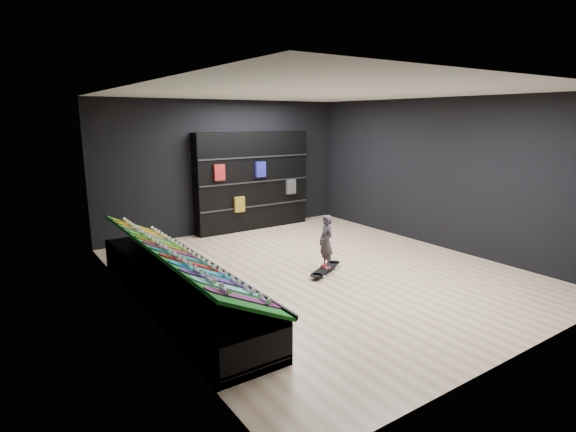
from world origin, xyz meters
TOP-DOWN VIEW (x-y plane):
  - floor at (0.00, 0.00)m, footprint 6.00×7.00m
  - ceiling at (0.00, 0.00)m, footprint 6.00×7.00m
  - wall_back at (0.00, 3.50)m, footprint 6.00×0.02m
  - wall_front at (0.00, -3.50)m, footprint 6.00×0.02m
  - wall_left at (-3.00, 0.00)m, footprint 0.02×7.00m
  - wall_right at (3.00, 0.00)m, footprint 0.02×7.00m
  - display_rack at (-2.55, 0.00)m, footprint 0.90×4.50m
  - turf_ramp at (-2.50, 0.00)m, footprint 0.92×4.50m
  - back_shelving at (0.60, 3.32)m, footprint 2.86×0.33m
  - floor_skateboard at (0.03, -0.16)m, footprint 0.97×0.65m
  - child at (0.03, -0.16)m, footprint 0.18×0.23m
  - display_board_0 at (-2.49, -1.90)m, footprint 0.93×0.22m
  - display_board_1 at (-2.49, -1.55)m, footprint 0.93×0.22m
  - display_board_2 at (-2.49, -1.21)m, footprint 0.93×0.22m
  - display_board_3 at (-2.49, -0.86)m, footprint 0.93×0.22m
  - display_board_4 at (-2.49, -0.52)m, footprint 0.93×0.22m
  - display_board_5 at (-2.49, -0.17)m, footprint 0.93×0.22m
  - display_board_6 at (-2.49, 0.17)m, footprint 0.93×0.22m
  - display_board_7 at (-2.49, 0.52)m, footprint 0.93×0.22m
  - display_board_8 at (-2.49, 0.86)m, footprint 0.93×0.22m
  - display_board_9 at (-2.49, 1.21)m, footprint 0.93×0.22m
  - display_board_10 at (-2.49, 1.55)m, footprint 0.93×0.22m
  - display_board_11 at (-2.49, 1.90)m, footprint 0.93×0.22m

SIDE VIEW (x-z plane):
  - floor at x=0.00m, z-range -0.01..0.01m
  - floor_skateboard at x=0.03m, z-range 0.00..0.09m
  - display_rack at x=-2.55m, z-range 0.00..0.50m
  - child at x=0.03m, z-range 0.09..0.64m
  - turf_ramp at x=-2.50m, z-range 0.48..0.94m
  - display_board_0 at x=-2.49m, z-range 0.49..0.99m
  - display_board_1 at x=-2.49m, z-range 0.49..0.99m
  - display_board_2 at x=-2.49m, z-range 0.49..0.99m
  - display_board_3 at x=-2.49m, z-range 0.49..0.99m
  - display_board_4 at x=-2.49m, z-range 0.49..0.99m
  - display_board_5 at x=-2.49m, z-range 0.49..0.99m
  - display_board_6 at x=-2.49m, z-range 0.49..0.99m
  - display_board_7 at x=-2.49m, z-range 0.49..0.99m
  - display_board_8 at x=-2.49m, z-range 0.49..0.99m
  - display_board_9 at x=-2.49m, z-range 0.49..0.99m
  - display_board_10 at x=-2.49m, z-range 0.49..0.99m
  - display_board_11 at x=-2.49m, z-range 0.49..0.99m
  - back_shelving at x=0.60m, z-range 0.00..2.29m
  - wall_back at x=0.00m, z-range 0.00..3.00m
  - wall_front at x=0.00m, z-range 0.00..3.00m
  - wall_left at x=-3.00m, z-range 0.00..3.00m
  - wall_right at x=3.00m, z-range 0.00..3.00m
  - ceiling at x=0.00m, z-range 3.00..3.00m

